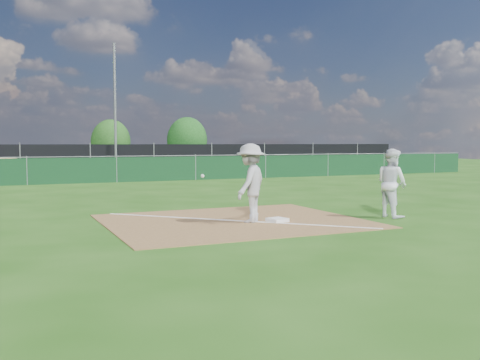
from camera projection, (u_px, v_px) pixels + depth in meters
The scene contains 15 objects.
ground at pixel (142, 191), 21.07m from camera, with size 90.00×90.00×0.00m, color #1F4D10.
infield_dirt at pixel (234, 221), 12.88m from camera, with size 6.00×5.00×0.02m, color brown.
foul_line at pixel (234, 220), 12.88m from camera, with size 0.08×7.00×0.01m, color white.
green_fence at pixel (117, 170), 25.57m from camera, with size 44.00×0.05×1.20m, color black.
dirt_mound at pixel (2, 169), 26.70m from camera, with size 3.38×2.60×1.17m, color #A1864E.
black_fence at pixel (90, 159), 32.82m from camera, with size 46.00×0.04×1.80m, color black.
parking_lot at pixel (79, 170), 37.43m from camera, with size 46.00×9.00×0.01m, color black.
light_pole at pixel (115, 109), 32.95m from camera, with size 0.16×0.16×8.00m, color slate.
first_base at pixel (277, 220), 12.72m from camera, with size 0.41×0.41×0.09m, color white.
play_at_first at pixel (250, 183), 12.61m from camera, with size 2.04×1.33×1.86m.
runner at pixel (392, 183), 13.55m from camera, with size 0.85×0.66×1.75m, color white.
car_mid at pixel (76, 160), 36.22m from camera, with size 1.53×4.40×1.45m, color black.
car_right at pixel (144, 159), 39.49m from camera, with size 1.83×4.51×1.31m, color black.
tree_mid at pixel (111, 142), 44.42m from camera, with size 3.24×3.24×3.84m.
tree_right at pixel (187, 140), 46.10m from camera, with size 3.46×3.46×4.11m.
Camera 1 is at (-5.13, -10.71, 1.90)m, focal length 40.00 mm.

